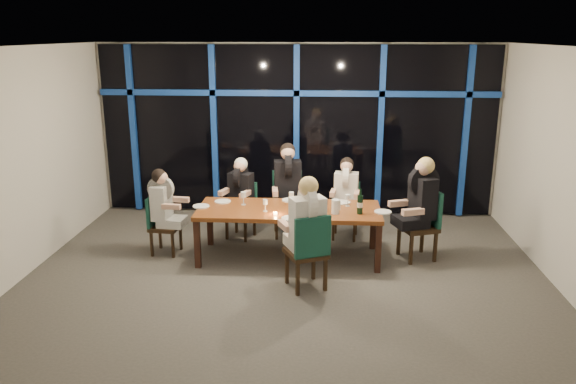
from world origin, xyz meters
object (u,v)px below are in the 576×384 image
object	(u,v)px
chair_end_right	(424,220)
diner_end_left	(164,199)
diner_far_mid	(288,177)
diner_far_left	(240,186)
chair_far_right	(346,207)
chair_far_mid	(288,200)
wine_bottle	(360,204)
chair_near_mid	(309,248)
diner_near_mid	(306,216)
dining_table	(289,213)
chair_end_left	(160,221)
chair_far_left	(243,207)
diner_end_right	(420,194)
water_pitcher	(336,207)
diner_far_right	(346,186)

from	to	relation	value
chair_end_right	diner_end_left	world-z (taller)	diner_end_left
diner_far_mid	diner_far_left	bearing A→B (deg)	-175.19
diner_far_mid	chair_far_right	bearing A→B (deg)	-6.37
chair_far_mid	diner_far_mid	size ratio (longest dim) A/B	1.03
chair_far_right	wine_bottle	bearing A→B (deg)	-75.39
diner_far_mid	chair_near_mid	bearing A→B (deg)	-85.95
diner_far_left	diner_near_mid	distance (m)	2.08
wine_bottle	diner_end_left	bearing A→B (deg)	175.18
chair_end_right	diner_end_left	size ratio (longest dim) A/B	1.20
dining_table	chair_near_mid	xyz separation A→B (m)	(0.32, -1.05, -0.12)
dining_table	chair_near_mid	world-z (taller)	chair_near_mid
chair_near_mid	diner_near_mid	bearing A→B (deg)	-90.00
chair_end_right	diner_far_left	size ratio (longest dim) A/B	1.19
chair_end_left	chair_far_left	bearing A→B (deg)	-48.26
chair_end_right	chair_far_right	bearing A→B (deg)	-147.18
diner_end_left	chair_far_left	bearing A→B (deg)	-46.10
chair_far_right	diner_end_right	size ratio (longest dim) A/B	0.89
chair_end_right	water_pitcher	size ratio (longest dim) A/B	5.07
chair_end_left	diner_far_right	world-z (taller)	diner_far_right
dining_table	diner_far_mid	world-z (taller)	diner_far_mid
chair_far_mid	diner_far_left	distance (m)	0.82
water_pitcher	chair_end_right	bearing A→B (deg)	-7.69
diner_far_left	diner_end_right	distance (m)	2.76
chair_near_mid	diner_far_mid	size ratio (longest dim) A/B	1.02
dining_table	chair_end_right	distance (m)	1.94
chair_far_left	diner_far_left	world-z (taller)	diner_far_left
chair_far_right	diner_far_mid	size ratio (longest dim) A/B	0.89
diner_far_right	diner_near_mid	distance (m)	1.94
water_pitcher	diner_end_right	bearing A→B (deg)	-8.09
chair_far_mid	chair_near_mid	world-z (taller)	chair_far_mid
diner_near_mid	chair_far_left	bearing A→B (deg)	-84.14
diner_end_left	water_pitcher	distance (m)	2.50
dining_table	diner_end_left	xyz separation A→B (m)	(-1.83, 0.06, 0.16)
chair_far_mid	diner_end_right	world-z (taller)	diner_end_right
diner_end_left	diner_far_mid	bearing A→B (deg)	-57.05
diner_end_right	water_pitcher	world-z (taller)	diner_end_right
diner_end_left	chair_far_mid	bearing A→B (deg)	-54.70
chair_near_mid	diner_near_mid	xyz separation A→B (m)	(-0.04, 0.08, 0.40)
chair_far_right	diner_near_mid	xyz separation A→B (m)	(-0.57, -1.93, 0.47)
water_pitcher	diner_far_left	bearing A→B (deg)	124.60
diner_end_left	water_pitcher	size ratio (longest dim) A/B	4.23
water_pitcher	diner_far_right	bearing A→B (deg)	58.77
diner_far_left	diner_end_right	size ratio (longest dim) A/B	0.86
chair_end_right	diner_far_right	world-z (taller)	diner_far_right
water_pitcher	chair_far_mid	bearing A→B (deg)	99.56
diner_end_right	water_pitcher	xyz separation A→B (m)	(-1.19, -0.29, -0.12)
dining_table	diner_far_right	bearing A→B (deg)	46.52
diner_near_mid	diner_far_mid	bearing A→B (deg)	-103.98
chair_far_left	water_pitcher	size ratio (longest dim) A/B	4.38
chair_near_mid	diner_end_left	world-z (taller)	diner_end_left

